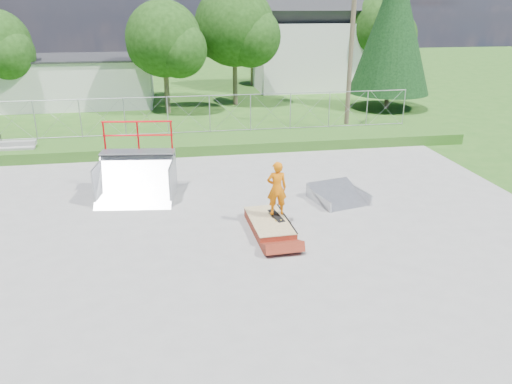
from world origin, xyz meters
TOP-DOWN VIEW (x-y plane):
  - ground at (0.00, 0.00)m, footprint 120.00×120.00m
  - concrete_pad at (0.00, 0.00)m, footprint 20.00×16.00m
  - grass_berm at (0.00, 9.50)m, footprint 24.00×3.00m
  - grind_box at (0.87, 0.06)m, footprint 1.21×2.33m
  - quarter_pipe at (-3.17, 3.25)m, footprint 2.81×2.47m
  - flat_bank_ramp at (3.66, 1.88)m, footprint 1.98×2.06m
  - skateboard at (1.11, 0.18)m, footprint 0.41×0.82m
  - skater at (1.11, 0.18)m, footprint 0.62×0.42m
  - concrete_stairs at (-8.50, 8.70)m, footprint 1.50×1.60m
  - chain_link_fence at (0.00, 10.50)m, footprint 20.00×0.06m
  - utility_building_flat at (-8.00, 22.00)m, footprint 10.00×6.00m
  - gable_house at (9.00, 26.00)m, footprint 8.40×6.08m
  - utility_pole at (7.50, 12.00)m, footprint 0.24×0.24m
  - tree_left_near at (-1.75, 17.83)m, footprint 4.76×4.48m
  - tree_center at (2.78, 19.81)m, footprint 5.44×5.12m
  - tree_right_far at (14.27, 23.82)m, footprint 5.10×4.80m
  - tree_back_mid at (5.21, 27.86)m, footprint 4.08×3.84m
  - conifer_tree at (12.00, 17.00)m, footprint 5.04×5.04m

SIDE VIEW (x-z plane):
  - ground at x=0.00m, z-range 0.00..0.00m
  - concrete_pad at x=0.00m, z-range 0.00..0.04m
  - grind_box at x=0.87m, z-range 0.00..0.34m
  - flat_bank_ramp at x=3.66m, z-range 0.00..0.50m
  - grass_berm at x=0.00m, z-range 0.00..0.50m
  - skateboard at x=1.11m, z-range 0.32..0.45m
  - concrete_stairs at x=-8.50m, z-range 0.00..0.80m
  - skater at x=1.11m, z-range 0.38..2.03m
  - quarter_pipe at x=-3.17m, z-range 0.00..2.55m
  - chain_link_fence at x=0.00m, z-range 0.50..2.30m
  - utility_building_flat at x=-8.00m, z-range 0.00..3.00m
  - tree_back_mid at x=5.21m, z-range 0.78..6.48m
  - gable_house at x=9.00m, z-range -0.63..8.31m
  - utility_pole at x=7.50m, z-range 0.00..8.00m
  - tree_left_near at x=-1.75m, z-range 0.91..7.56m
  - tree_right_far at x=14.27m, z-range 0.98..8.10m
  - tree_center at x=2.78m, z-range 1.05..8.65m
  - conifer_tree at x=12.00m, z-range 0.50..9.60m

